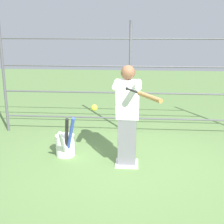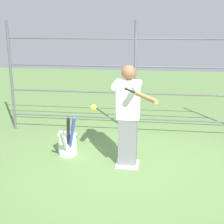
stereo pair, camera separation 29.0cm
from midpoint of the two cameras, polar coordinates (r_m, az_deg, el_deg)
The scene contains 7 objects.
ground_plane at distance 5.62m, azimuth 4.33°, elevation -9.53°, with size 24.00×24.00×0.00m, color #608447.
home_plate at distance 5.61m, azimuth 4.33°, elevation -9.44°, with size 0.40×0.40×0.02m.
fence_backstop at distance 6.78m, azimuth 5.45°, elevation 5.84°, with size 5.71×0.06×2.48m.
batter at distance 5.27m, azimuth 4.52°, elevation -0.24°, with size 0.45×0.59×1.75m.
baseball_bat_swinging at distance 4.27m, azimuth 7.68°, elevation 2.87°, with size 0.51×0.76×0.07m.
softball_in_flight at distance 4.79m, azimuth -1.70°, elevation 0.83°, with size 0.10×0.10×0.10m.
bat_bucket at distance 5.92m, azimuth -6.72°, elevation -5.68°, with size 0.47×0.76×0.86m.
Camera 2 is at (-0.44, 5.06, 2.38)m, focal length 50.00 mm.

